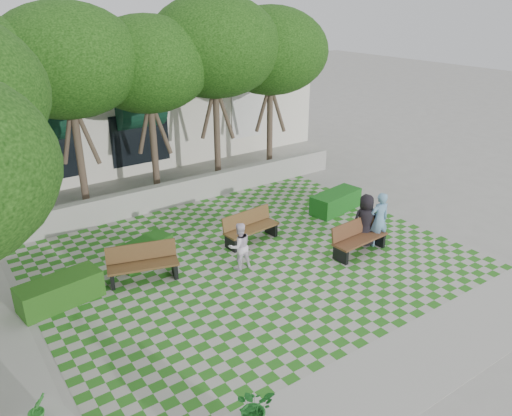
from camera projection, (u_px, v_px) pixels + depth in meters
ground at (272, 275)px, 14.08m from camera, size 90.00×90.00×0.00m
lawn at (252, 260)px, 14.83m from camera, size 12.00×12.00×0.00m
sidewalk_south at (404, 368)px, 10.54m from camera, size 16.00×2.00×0.01m
retaining_wall at (173, 194)px, 18.58m from camera, size 15.00×0.36×0.90m
bench_east at (358, 238)px, 15.12m from camera, size 1.96×0.77×1.01m
bench_mid at (250, 228)px, 15.82m from camera, size 1.91×0.79×0.98m
bench_west at (143, 264)px, 13.68m from camera, size 2.01×1.15×1.00m
hedge_east at (336, 202)px, 18.12m from camera, size 2.15×1.15×0.72m
hedge_midleft at (144, 251)px, 14.72m from camera, size 1.90×1.24×0.62m
hedge_west at (60, 292)px, 12.62m from camera, size 2.14×1.10×0.72m
person_blue at (379, 220)px, 15.40m from camera, size 0.72×0.54×1.77m
person_dark at (365, 220)px, 15.43m from camera, size 0.97×0.82×1.69m
person_white at (239, 246)px, 14.16m from camera, size 0.73×0.60×1.41m
tree_row at (112, 68)px, 15.55m from camera, size 17.70×13.40×7.41m
building at (115, 101)px, 24.20m from camera, size 18.00×8.92×5.15m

